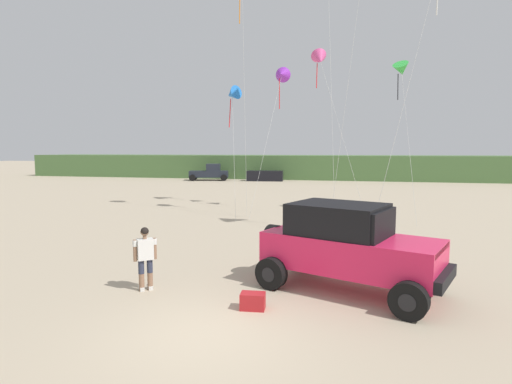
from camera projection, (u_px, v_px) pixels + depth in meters
The scene contains 11 objects.
ground_plane at pixel (210, 333), 8.24m from camera, with size 220.00×220.00×0.00m, color tan.
dune_ridge at pixel (364, 167), 51.91m from camera, with size 90.00×8.09×2.94m, color #4C703D.
jeep at pixel (348, 245), 10.64m from camera, with size 5.00×3.79×2.26m.
person_watching at pixel (145, 255), 10.68m from camera, with size 0.50×0.47×1.67m.
cooler_box at pixel (253, 301), 9.46m from camera, with size 0.56×0.36×0.38m, color #B21E23.
distant_pickup at pixel (210, 173), 49.56m from camera, with size 4.92×3.36×1.98m.
distant_sedan at pixel (265, 176), 48.70m from camera, with size 4.20×1.70×1.20m, color black.
kite_black_sled at pixel (320, 59), 23.46m from camera, with size 3.36×4.62×9.38m.
kite_red_delta at pixel (401, 70), 22.73m from camera, with size 1.28×4.82×8.57m.
kite_blue_swept at pixel (232, 94), 24.05m from camera, with size 1.79×4.17×7.34m.
kite_green_box at pixel (282, 75), 25.21m from camera, with size 1.37×5.56×8.75m.
Camera 1 is at (2.68, -7.51, 3.65)m, focal length 28.96 mm.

